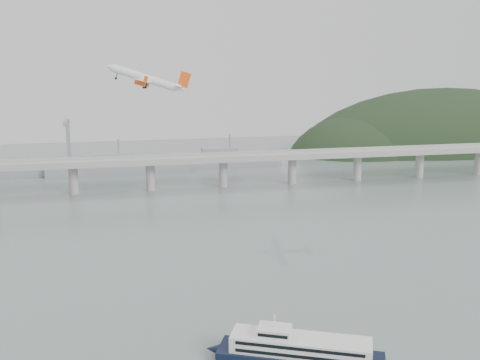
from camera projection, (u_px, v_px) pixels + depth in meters
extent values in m
plane|color=slate|center=(274.00, 313.00, 195.68)|extent=(900.00, 900.00, 0.00)
cube|color=#999996|center=(194.00, 160.00, 382.52)|extent=(800.00, 22.00, 2.20)
cube|color=#999996|center=(196.00, 159.00, 372.07)|extent=(800.00, 0.60, 1.80)
cube|color=#999996|center=(192.00, 154.00, 392.13)|extent=(800.00, 0.60, 1.80)
cylinder|color=#999996|center=(74.00, 180.00, 367.88)|extent=(6.00, 6.00, 21.00)
cylinder|color=#999996|center=(150.00, 177.00, 378.40)|extent=(6.00, 6.00, 21.00)
cylinder|color=#999996|center=(223.00, 173.00, 388.92)|extent=(6.00, 6.00, 21.00)
cylinder|color=#999996|center=(292.00, 171.00, 399.44)|extent=(6.00, 6.00, 21.00)
cylinder|color=#999996|center=(357.00, 168.00, 409.96)|extent=(6.00, 6.00, 21.00)
cylinder|color=#999996|center=(420.00, 165.00, 420.48)|extent=(6.00, 6.00, 21.00)
cylinder|color=#999996|center=(479.00, 162.00, 431.01)|extent=(6.00, 6.00, 21.00)
ellipsoid|color=black|center=(440.00, 165.00, 571.43)|extent=(320.00, 150.00, 156.00)
ellipsoid|color=black|center=(358.00, 165.00, 540.63)|extent=(140.00, 110.00, 96.00)
cube|color=gray|center=(120.00, 168.00, 437.42)|extent=(110.55, 21.43, 8.00)
cube|color=gray|center=(105.00, 159.00, 433.43)|extent=(39.01, 16.73, 8.00)
cylinder|color=gray|center=(119.00, 148.00, 434.08)|extent=(1.60, 1.60, 14.00)
cube|color=gray|center=(230.00, 162.00, 465.91)|extent=(85.00, 13.60, 8.00)
cube|color=gray|center=(220.00, 152.00, 462.45)|extent=(29.75, 11.90, 8.00)
cylinder|color=gray|center=(230.00, 143.00, 462.57)|extent=(1.60, 1.60, 14.00)
cube|color=gray|center=(68.00, 143.00, 459.09)|extent=(3.00, 3.00, 40.00)
cube|color=gray|center=(66.00, 122.00, 445.78)|extent=(3.00, 28.00, 3.00)
cube|color=black|center=(300.00, 359.00, 161.93)|extent=(48.23, 30.40, 3.82)
cone|color=black|center=(214.00, 349.00, 167.29)|extent=(5.94, 5.47, 3.82)
cube|color=silver|center=(301.00, 345.00, 161.03)|extent=(40.48, 25.47, 4.78)
cube|color=black|center=(299.00, 349.00, 156.15)|extent=(33.08, 15.32, 0.96)
cube|color=black|center=(299.00, 357.00, 156.63)|extent=(33.08, 15.32, 0.96)
cube|color=black|center=(302.00, 333.00, 165.38)|extent=(33.08, 15.32, 0.96)
cube|color=black|center=(302.00, 340.00, 165.86)|extent=(33.08, 15.32, 0.96)
cube|color=silver|center=(274.00, 331.00, 161.86)|extent=(11.48, 10.08, 2.49)
cube|color=black|center=(273.00, 336.00, 158.62)|extent=(7.87, 3.70, 0.96)
cylinder|color=silver|center=(275.00, 321.00, 161.22)|extent=(0.63, 0.63, 3.82)
cylinder|color=white|center=(145.00, 78.00, 261.22)|extent=(29.70, 11.68, 12.72)
cone|color=white|center=(109.00, 67.00, 260.17)|extent=(6.08, 5.07, 5.02)
cone|color=white|center=(182.00, 88.00, 262.23)|extent=(6.81, 4.88, 5.34)
cube|color=white|center=(147.00, 81.00, 261.45)|extent=(12.41, 36.73, 3.78)
cube|color=white|center=(180.00, 86.00, 262.05)|extent=(5.85, 13.28, 1.92)
cube|color=#F45110|center=(184.00, 80.00, 261.60)|extent=(6.68, 1.46, 8.09)
cylinder|color=#F45110|center=(144.00, 83.00, 267.39)|extent=(5.51, 3.69, 3.73)
cylinder|color=black|center=(140.00, 82.00, 267.25)|extent=(1.62, 2.60, 2.47)
cube|color=white|center=(145.00, 81.00, 267.23)|extent=(2.94, 0.83, 2.04)
cylinder|color=#F45110|center=(140.00, 83.00, 255.76)|extent=(5.51, 3.69, 3.73)
cylinder|color=black|center=(136.00, 81.00, 255.62)|extent=(1.62, 2.60, 2.47)
cube|color=white|center=(141.00, 81.00, 255.60)|extent=(2.94, 0.83, 2.04)
cylinder|color=black|center=(146.00, 85.00, 264.48)|extent=(1.22, 0.49, 2.58)
cylinder|color=black|center=(146.00, 87.00, 264.66)|extent=(1.54, 0.68, 1.50)
cylinder|color=black|center=(144.00, 85.00, 258.99)|extent=(1.22, 0.49, 2.58)
cylinder|color=black|center=(144.00, 87.00, 259.16)|extent=(1.54, 0.68, 1.50)
cylinder|color=black|center=(117.00, 76.00, 260.88)|extent=(1.22, 0.49, 2.58)
cylinder|color=black|center=(116.00, 78.00, 261.05)|extent=(1.54, 0.68, 1.50)
cube|color=#F45110|center=(157.00, 80.00, 279.36)|extent=(2.42, 0.60, 2.97)
cube|color=#F45110|center=(146.00, 79.00, 243.42)|extent=(2.42, 0.60, 2.97)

